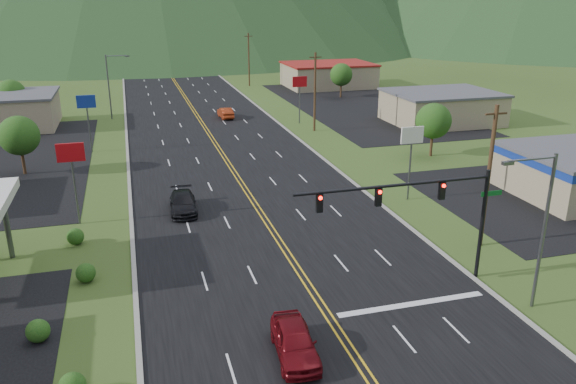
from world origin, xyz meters
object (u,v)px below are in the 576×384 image
object	(u,v)px
streetlight_west	(111,82)
car_dark_mid	(183,203)
traffic_signal	(425,203)
car_red_near	(295,342)
streetlight_east	(540,222)
car_red_far	(225,113)

from	to	relation	value
streetlight_west	car_dark_mid	distance (m)	40.36
traffic_signal	car_red_near	distance (m)	11.40
traffic_signal	streetlight_east	bearing A→B (deg)	-40.39
traffic_signal	streetlight_west	bearing A→B (deg)	107.97
streetlight_east	car_red_near	bearing A→B (deg)	-176.71
streetlight_west	car_red_far	size ratio (longest dim) A/B	1.97
streetlight_west	streetlight_east	bearing A→B (deg)	-69.14
traffic_signal	car_red_far	distance (m)	52.36
streetlight_east	car_red_far	size ratio (longest dim) A/B	1.97
car_red_far	streetlight_west	bearing A→B (deg)	-16.52
car_red_near	streetlight_east	bearing A→B (deg)	8.09
car_red_near	car_red_far	world-z (taller)	car_red_near
traffic_signal	car_red_far	world-z (taller)	traffic_signal
streetlight_west	car_red_near	bearing A→B (deg)	-81.70
streetlight_east	car_red_near	distance (m)	14.68
streetlight_east	car_red_near	world-z (taller)	streetlight_east
streetlight_west	car_red_far	distance (m)	16.51
streetlight_east	car_red_far	distance (m)	56.75
car_red_near	traffic_signal	bearing A→B (deg)	32.11
traffic_signal	car_red_near	size ratio (longest dim) A/B	2.75
car_red_near	car_dark_mid	distance (m)	21.33
car_dark_mid	car_red_far	bearing A→B (deg)	77.61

